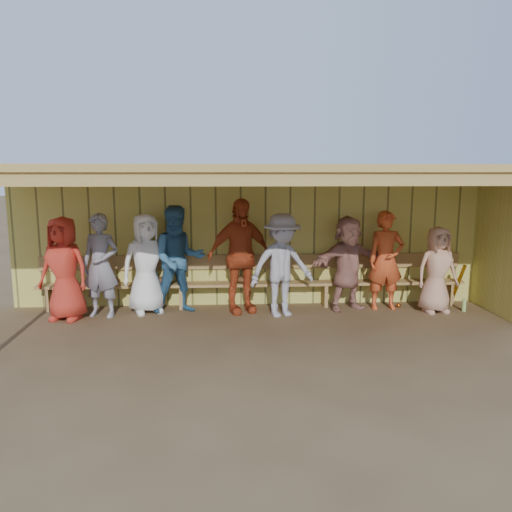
{
  "coord_description": "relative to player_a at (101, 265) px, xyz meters",
  "views": [
    {
      "loc": [
        -0.45,
        -7.65,
        2.4
      ],
      "look_at": [
        0.0,
        0.35,
        1.05
      ],
      "focal_mm": 35.0,
      "sensor_mm": 36.0,
      "label": 1
    }
  ],
  "objects": [
    {
      "name": "ground",
      "position": [
        2.57,
        -0.62,
        -0.87
      ],
      "size": [
        90.0,
        90.0,
        0.0
      ],
      "primitive_type": "plane",
      "color": "brown",
      "rests_on": "ground"
    },
    {
      "name": "player_a",
      "position": [
        0.0,
        0.0,
        0.0
      ],
      "size": [
        0.71,
        0.55,
        1.74
      ],
      "primitive_type": "imported",
      "rotation": [
        0.0,
        0.0,
        -0.23
      ],
      "color": "gray",
      "rests_on": "ground"
    },
    {
      "name": "player_b",
      "position": [
        0.72,
        0.19,
        -0.01
      ],
      "size": [
        0.99,
        0.84,
        1.72
      ],
      "primitive_type": "imported",
      "rotation": [
        0.0,
        0.0,
        0.42
      ],
      "color": "white",
      "rests_on": "ground"
    },
    {
      "name": "player_c",
      "position": [
        1.27,
        0.17,
        0.05
      ],
      "size": [
        1.04,
        0.9,
        1.85
      ],
      "primitive_type": "imported",
      "rotation": [
        0.0,
        0.0,
        0.24
      ],
      "color": "#316288",
      "rests_on": "ground"
    },
    {
      "name": "player_d",
      "position": [
        2.32,
        0.13,
        0.12
      ],
      "size": [
        1.25,
        0.87,
        1.97
      ],
      "primitive_type": "imported",
      "rotation": [
        0.0,
        0.0,
        0.38
      ],
      "color": "#BB441E",
      "rests_on": "ground"
    },
    {
      "name": "player_e",
      "position": [
        3.01,
        -0.13,
        -0.0
      ],
      "size": [
        1.26,
        0.96,
        1.73
      ],
      "primitive_type": "imported",
      "rotation": [
        0.0,
        0.0,
        0.32
      ],
      "color": "#9D9CA4",
      "rests_on": "ground"
    },
    {
      "name": "player_f",
      "position": [
        4.2,
        0.19,
        -0.04
      ],
      "size": [
        1.61,
        1.0,
        1.66
      ],
      "primitive_type": "imported",
      "rotation": [
        0.0,
        0.0,
        0.36
      ],
      "color": "tan",
      "rests_on": "ground"
    },
    {
      "name": "player_g",
      "position": [
        4.88,
        0.19,
        -0.0
      ],
      "size": [
        0.64,
        0.43,
        1.74
      ],
      "primitive_type": "imported",
      "rotation": [
        0.0,
        0.0,
        0.02
      ],
      "color": "#C94920",
      "rests_on": "ground"
    },
    {
      "name": "player_h",
      "position": [
        5.69,
        -0.07,
        -0.12
      ],
      "size": [
        0.79,
        0.57,
        1.49
      ],
      "primitive_type": "imported",
      "rotation": [
        0.0,
        0.0,
        0.14
      ],
      "color": "tan",
      "rests_on": "ground"
    },
    {
      "name": "player_extra",
      "position": [
        -0.55,
        -0.15,
        -0.02
      ],
      "size": [
        0.94,
        0.73,
        1.7
      ],
      "primitive_type": "imported",
      "rotation": [
        0.0,
        0.0,
        -0.25
      ],
      "color": "red",
      "rests_on": "ground"
    },
    {
      "name": "dugout_structure",
      "position": [
        2.96,
        0.07,
        0.82
      ],
      "size": [
        8.8,
        3.2,
        2.5
      ],
      "color": "#CCC157",
      "rests_on": "ground"
    },
    {
      "name": "bench",
      "position": [
        2.57,
        0.5,
        -0.34
      ],
      "size": [
        7.6,
        0.34,
        0.93
      ],
      "color": "#A98248",
      "rests_on": "ground"
    },
    {
      "name": "dugout_equipment",
      "position": [
        1.98,
        0.37,
        -0.38
      ],
      "size": [
        6.36,
        0.62,
        0.8
      ],
      "color": "gold",
      "rests_on": "ground"
    }
  ]
}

